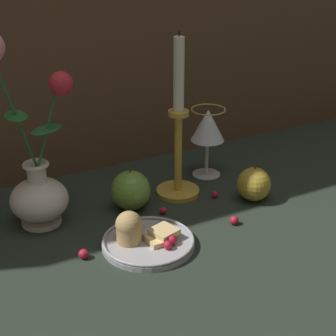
{
  "coord_description": "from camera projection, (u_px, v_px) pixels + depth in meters",
  "views": [
    {
      "loc": [
        -0.45,
        -0.89,
        0.57
      ],
      "look_at": [
        0.03,
        0.0,
        0.1
      ],
      "focal_mm": 60.0,
      "sensor_mm": 36.0,
      "label": 1
    }
  ],
  "objects": [
    {
      "name": "apple_beside_vase",
      "position": [
        254.0,
        184.0,
        1.19
      ],
      "size": [
        0.07,
        0.07,
        0.08
      ],
      "color": "#B2932D",
      "rests_on": "ground_plane"
    },
    {
      "name": "berry_near_plate",
      "position": [
        234.0,
        220.0,
        1.11
      ],
      "size": [
        0.02,
        0.02,
        0.02
      ],
      "primitive_type": "sphere",
      "color": "#AD192D",
      "rests_on": "ground_plane"
    },
    {
      "name": "wine_glass",
      "position": [
        208.0,
        127.0,
        1.27
      ],
      "size": [
        0.08,
        0.08,
        0.16
      ],
      "color": "silver",
      "rests_on": "ground_plane"
    },
    {
      "name": "ground_plane",
      "position": [
        157.0,
        215.0,
        1.14
      ],
      "size": [
        2.4,
        2.4,
        0.0
      ],
      "primitive_type": "plane",
      "color": "#232D23",
      "rests_on": "ground"
    },
    {
      "name": "berry_under_candlestick",
      "position": [
        84.0,
        254.0,
        1.0
      ],
      "size": [
        0.02,
        0.02,
        0.02
      ],
      "primitive_type": "sphere",
      "color": "#AD192D",
      "rests_on": "ground_plane"
    },
    {
      "name": "vase",
      "position": [
        35.0,
        175.0,
        1.07
      ],
      "size": [
        0.17,
        0.11,
        0.39
      ],
      "color": "silver",
      "rests_on": "ground_plane"
    },
    {
      "name": "berry_by_glass_stem",
      "position": [
        215.0,
        194.0,
        1.21
      ],
      "size": [
        0.01,
        0.01,
        0.01
      ],
      "primitive_type": "sphere",
      "color": "#AD192D",
      "rests_on": "ground_plane"
    },
    {
      "name": "candlestick",
      "position": [
        178.0,
        141.0,
        1.18
      ],
      "size": [
        0.09,
        0.09,
        0.35
      ],
      "color": "gold",
      "rests_on": "ground_plane"
    },
    {
      "name": "berry_front_center",
      "position": [
        163.0,
        210.0,
        1.15
      ],
      "size": [
        0.01,
        0.01,
        0.01
      ],
      "primitive_type": "sphere",
      "color": "#AD192D",
      "rests_on": "ground_plane"
    },
    {
      "name": "apple_near_glass",
      "position": [
        131.0,
        190.0,
        1.16
      ],
      "size": [
        0.08,
        0.08,
        0.09
      ],
      "color": "#669938",
      "rests_on": "ground_plane"
    },
    {
      "name": "plate_with_pastries",
      "position": [
        144.0,
        238.0,
        1.03
      ],
      "size": [
        0.17,
        0.17,
        0.07
      ],
      "color": "#A3A3A8",
      "rests_on": "ground_plane"
    }
  ]
}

